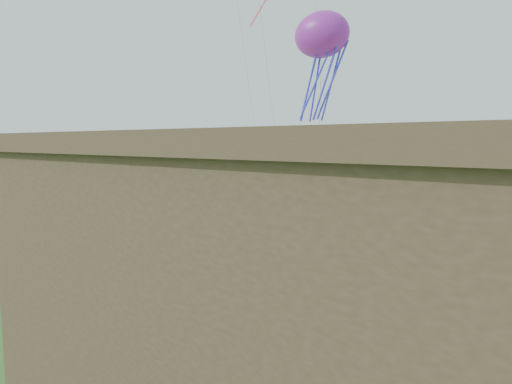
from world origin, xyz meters
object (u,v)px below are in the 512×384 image
(picnic_table, at_px, (261,308))
(chainlink_fence, at_px, (202,269))
(motel, at_px, (381,310))
(octopus_kite, at_px, (321,65))

(picnic_table, bearing_deg, chainlink_fence, 157.41)
(motel, bearing_deg, octopus_kite, 124.91)
(motel, distance_m, picnic_table, 9.44)
(motel, distance_m, octopus_kite, 24.28)
(chainlink_fence, xyz_separation_m, picnic_table, (5.63, -2.03, -0.22))
(chainlink_fence, relative_size, picnic_table, 23.15)
(chainlink_fence, height_order, octopus_kite, octopus_kite)
(chainlink_fence, relative_size, motel, 2.41)
(chainlink_fence, distance_m, picnic_table, 5.99)
(motel, bearing_deg, picnic_table, 145.99)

